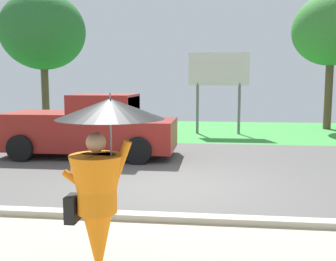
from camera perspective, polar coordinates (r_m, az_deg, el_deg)
The scene contains 6 objects.
ground_plane at distance 11.23m, azimuth 2.24°, elevation -4.60°, with size 40.00×22.00×0.20m.
monk_pedestrian at distance 4.34m, azimuth -9.85°, elevation -7.18°, with size 1.18×1.18×2.13m.
pickup_truck at distance 11.93m, azimuth -11.44°, elevation 0.42°, with size 5.20×2.28×1.88m.
roadside_billboard at distance 16.89m, azimuth 7.51°, elevation 8.15°, with size 2.60×0.12×3.50m.
tree_center_back at distance 20.37m, azimuth -18.03°, elevation 13.75°, with size 4.12×4.12×6.59m.
tree_right_mid at distance 20.11m, azimuth 23.06°, elevation 13.46°, with size 3.64×3.64×6.32m.
Camera 1 is at (0.82, -8.02, 2.24)m, focal length 41.19 mm.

